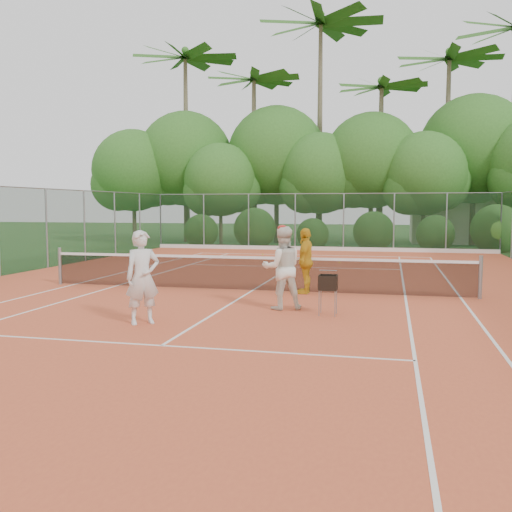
{
  "coord_description": "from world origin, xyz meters",
  "views": [
    {
      "loc": [
        3.71,
        -15.18,
        2.36
      ],
      "look_at": [
        0.4,
        -1.2,
        1.1
      ],
      "focal_mm": 40.0,
      "sensor_mm": 36.0,
      "label": 1
    }
  ],
  "objects_px": {
    "player_center_grp": "(282,268)",
    "ball_hopper": "(328,283)",
    "player_white": "(143,277)",
    "player_yellow": "(306,261)"
  },
  "relations": [
    {
      "from": "player_white",
      "to": "player_yellow",
      "type": "xyz_separation_m",
      "value": [
        2.57,
        4.69,
        -0.05
      ]
    },
    {
      "from": "player_center_grp",
      "to": "player_yellow",
      "type": "xyz_separation_m",
      "value": [
        0.17,
        2.47,
        -0.07
      ]
    },
    {
      "from": "player_yellow",
      "to": "player_center_grp",
      "type": "bearing_deg",
      "value": -0.79
    },
    {
      "from": "player_center_grp",
      "to": "ball_hopper",
      "type": "height_order",
      "value": "player_center_grp"
    },
    {
      "from": "player_center_grp",
      "to": "ball_hopper",
      "type": "relative_size",
      "value": 2.22
    },
    {
      "from": "player_white",
      "to": "ball_hopper",
      "type": "height_order",
      "value": "player_white"
    },
    {
      "from": "player_white",
      "to": "player_center_grp",
      "type": "relative_size",
      "value": 0.97
    },
    {
      "from": "player_white",
      "to": "player_yellow",
      "type": "bearing_deg",
      "value": 21.67
    },
    {
      "from": "player_white",
      "to": "ball_hopper",
      "type": "relative_size",
      "value": 2.15
    },
    {
      "from": "player_yellow",
      "to": "ball_hopper",
      "type": "height_order",
      "value": "player_yellow"
    }
  ]
}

